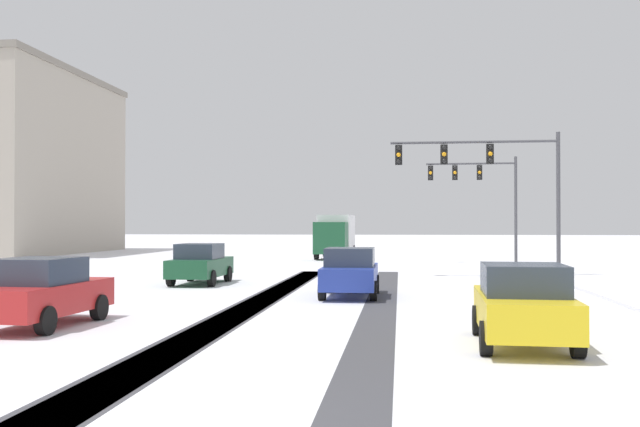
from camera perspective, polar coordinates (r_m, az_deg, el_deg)
name	(u,v)px	position (r m, az deg, el deg)	size (l,w,h in m)	color
ground_plane	(148,426)	(9.30, -13.28, -15.86)	(300.00, 300.00, 0.00)	white
wheel_track_left_lane	(255,303)	(22.49, -5.08, -6.96)	(1.13, 29.61, 0.01)	#424247
wheel_track_right_lane	(259,303)	(22.47, -4.81, -6.96)	(1.10, 29.61, 0.01)	#424247
wheel_track_center	(381,304)	(22.06, 4.75, -7.08)	(0.96, 29.61, 0.01)	#424247
traffic_signal_near_right	(489,170)	(33.73, 13.06, 3.34)	(7.52, 0.44, 6.50)	#47474C
traffic_signal_far_right	(479,185)	(45.75, 12.33, 2.17)	(5.48, 0.48, 6.50)	#47474C
car_dark_green_lead	(200,264)	(29.73, -9.32, -3.87)	(1.88, 4.12, 1.62)	#194C2D
car_blue_second	(350,272)	(24.21, 2.37, -4.59)	(1.85, 4.11, 1.62)	#233899
car_red_third	(41,292)	(18.43, -20.90, -5.73)	(1.99, 4.18, 1.62)	red
car_yellow_cab_fourth	(523,304)	(15.12, 15.57, -6.85)	(1.98, 4.17, 1.62)	yellow
box_truck_delivery	(335,235)	(51.12, 1.20, -1.67)	(2.42, 7.44, 3.02)	#194C2D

